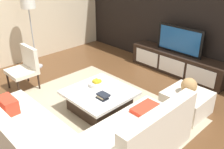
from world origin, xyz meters
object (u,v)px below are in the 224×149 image
at_px(sectional_couch, 73,140).
at_px(book_stack, 103,96).
at_px(accent_chair_near, 25,66).
at_px(fruit_bowl, 97,83).
at_px(floor_lamp, 28,6).
at_px(coffee_table, 100,100).
at_px(ottoman, 186,103).
at_px(television, 180,40).
at_px(decorative_ball, 189,86).
at_px(media_console, 177,63).

height_order(sectional_couch, book_stack, sectional_couch).
distance_m(accent_chair_near, fruit_bowl, 1.63).
bearing_deg(floor_lamp, book_stack, -5.19).
height_order(coffee_table, fruit_bowl, fruit_bowl).
relative_size(sectional_couch, accent_chair_near, 2.86).
relative_size(floor_lamp, ottoman, 2.51).
xyz_separation_m(coffee_table, accent_chair_near, (-1.68, -0.51, 0.29)).
height_order(accent_chair_near, floor_lamp, floor_lamp).
distance_m(television, coffee_table, 2.38).
distance_m(coffee_table, ottoman, 1.52).
bearing_deg(decorative_ball, media_console, 128.72).
distance_m(accent_chair_near, floor_lamp, 1.44).
bearing_deg(book_stack, ottoman, 52.36).
xyz_separation_m(fruit_bowl, decorative_ball, (1.29, 0.93, 0.10)).
bearing_deg(accent_chair_near, ottoman, 29.37).
bearing_deg(media_console, ottoman, -51.28).
bearing_deg(accent_chair_near, sectional_couch, -12.05).
bearing_deg(coffee_table, media_console, 87.51).
height_order(ottoman, book_stack, book_stack).
height_order(sectional_couch, accent_chair_near, accent_chair_near).
bearing_deg(fruit_bowl, floor_lamp, 179.30).
bearing_deg(television, fruit_bowl, -97.28).
distance_m(accent_chair_near, ottoman, 3.21).
height_order(television, accent_chair_near, television).
height_order(accent_chair_near, book_stack, accent_chair_near).
bearing_deg(book_stack, sectional_couch, -66.54).
bearing_deg(television, media_console, -90.00).
relative_size(television, decorative_ball, 4.12).
bearing_deg(sectional_couch, ottoman, 76.36).
distance_m(sectional_couch, accent_chair_near, 2.36).
bearing_deg(accent_chair_near, book_stack, 12.08).
relative_size(floor_lamp, fruit_bowl, 6.27).
height_order(floor_lamp, ottoman, floor_lamp).
bearing_deg(floor_lamp, fruit_bowl, -0.70).
distance_m(television, decorative_ball, 1.64).
height_order(media_console, sectional_couch, sectional_couch).
distance_m(media_console, decorative_ball, 1.64).
xyz_separation_m(coffee_table, fruit_bowl, (-0.18, 0.10, 0.23)).
xyz_separation_m(accent_chair_near, decorative_ball, (2.80, 1.55, 0.04)).
bearing_deg(decorative_ball, floor_lamp, -165.95).
height_order(ottoman, fruit_bowl, fruit_bowl).
relative_size(accent_chair_near, book_stack, 4.29).
relative_size(television, floor_lamp, 0.63).
bearing_deg(accent_chair_near, television, 57.99).
bearing_deg(fruit_bowl, coffee_table, -29.25).
height_order(decorative_ball, book_stack, decorative_ball).
bearing_deg(decorative_ball, book_stack, -127.64).
bearing_deg(coffee_table, ottoman, 42.97).
height_order(media_console, decorative_ball, decorative_ball).
relative_size(ottoman, fruit_bowl, 2.50).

